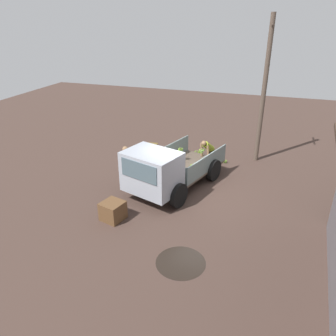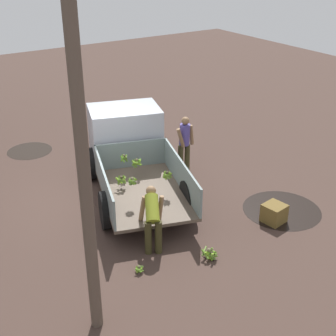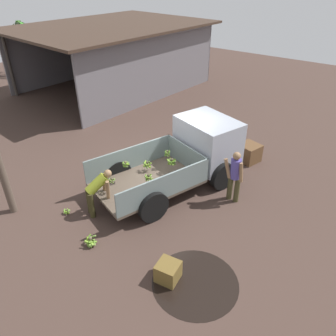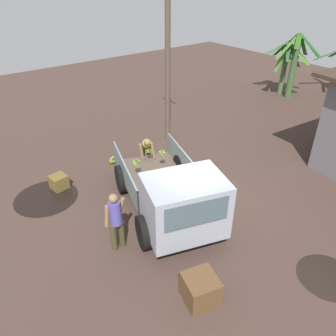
{
  "view_description": "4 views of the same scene",
  "coord_description": "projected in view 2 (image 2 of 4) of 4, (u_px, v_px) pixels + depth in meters",
  "views": [
    {
      "loc": [
        10.61,
        2.65,
        6.15
      ],
      "look_at": [
        0.48,
        -0.64,
        1.15
      ],
      "focal_mm": 35.0,
      "sensor_mm": 36.0,
      "label": 1
    },
    {
      "loc": [
        -9.76,
        4.52,
        6.0
      ],
      "look_at": [
        -1.21,
        -1.07,
        0.97
      ],
      "focal_mm": 50.0,
      "sensor_mm": 36.0,
      "label": 2
    },
    {
      "loc": [
        -7.2,
        -5.55,
        5.91
      ],
      "look_at": [
        -1.14,
        -1.07,
        1.2
      ],
      "focal_mm": 35.0,
      "sensor_mm": 36.0,
      "label": 3
    },
    {
      "loc": [
        5.64,
        -5.16,
        6.03
      ],
      "look_at": [
        -0.88,
        -0.16,
        0.99
      ],
      "focal_mm": 35.0,
      "sensor_mm": 36.0,
      "label": 4
    }
  ],
  "objects": [
    {
      "name": "utility_pole",
      "position": [
        83.0,
        157.0,
        6.69
      ],
      "size": [
        1.2,
        0.2,
        6.26
      ],
      "color": "brown",
      "rests_on": "ground"
    },
    {
      "name": "mud_patch_0",
      "position": [
        282.0,
        210.0,
        11.48
      ],
      "size": [
        1.9,
        1.9,
        0.01
      ],
      "primitive_type": "cylinder",
      "color": "black",
      "rests_on": "ground"
    },
    {
      "name": "person_foreground_visitor",
      "position": [
        185.0,
        141.0,
        13.09
      ],
      "size": [
        0.33,
        0.61,
        1.61
      ],
      "rotation": [
        0.0,
        0.0,
        3.11
      ],
      "color": "#413D22",
      "rests_on": "ground"
    },
    {
      "name": "banana_bunch_on_ground_1",
      "position": [
        209.0,
        253.0,
        9.67
      ],
      "size": [
        0.33,
        0.33,
        0.25
      ],
      "color": "brown",
      "rests_on": "ground"
    },
    {
      "name": "wooden_crate_0",
      "position": [
        274.0,
        213.0,
        10.92
      ],
      "size": [
        0.54,
        0.54,
        0.45
      ],
      "primitive_type": "cube",
      "rotation": [
        0.0,
        0.0,
        4.86
      ],
      "color": "brown",
      "rests_on": "ground"
    },
    {
      "name": "ground",
      "position": [
        108.0,
        194.0,
        12.19
      ],
      "size": [
        36.0,
        36.0,
        0.0
      ],
      "primitive_type": "plane",
      "color": "#43312A"
    },
    {
      "name": "mud_patch_1",
      "position": [
        30.0,
        151.0,
        14.67
      ],
      "size": [
        1.38,
        1.38,
        0.01
      ],
      "primitive_type": "cylinder",
      "color": "black",
      "rests_on": "ground"
    },
    {
      "name": "wooden_crate_1",
      "position": [
        126.0,
        137.0,
        14.85
      ],
      "size": [
        0.83,
        0.83,
        0.63
      ],
      "primitive_type": "cube",
      "rotation": [
        0.0,
        0.0,
        2.88
      ],
      "color": "brown",
      "rests_on": "ground"
    },
    {
      "name": "person_worker_loading",
      "position": [
        152.0,
        216.0,
        9.79
      ],
      "size": [
        0.76,
        0.68,
        1.3
      ],
      "rotation": [
        0.0,
        0.0,
        -0.48
      ],
      "color": "#343017",
      "rests_on": "ground"
    },
    {
      "name": "banana_bunch_on_ground_2",
      "position": [
        139.0,
        269.0,
        9.31
      ],
      "size": [
        0.2,
        0.21,
        0.16
      ],
      "color": "brown",
      "rests_on": "ground"
    },
    {
      "name": "cargo_truck",
      "position": [
        129.0,
        145.0,
        12.57
      ],
      "size": [
        4.84,
        3.2,
        1.89
      ],
      "rotation": [
        0.0,
        0.0,
        -0.31
      ],
      "color": "brown",
      "rests_on": "ground"
    },
    {
      "name": "banana_bunch_on_ground_0",
      "position": [
        212.0,
        255.0,
        9.7
      ],
      "size": [
        0.23,
        0.23,
        0.17
      ],
      "color": "#4B4330",
      "rests_on": "ground"
    }
  ]
}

